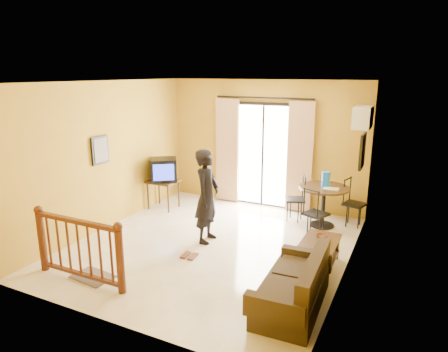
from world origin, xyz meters
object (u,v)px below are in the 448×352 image
at_px(television, 164,170).
at_px(standing_person, 207,196).
at_px(sofa, 296,289).
at_px(dining_table, 324,195).
at_px(coffee_table, 318,250).

height_order(television, standing_person, standing_person).
distance_m(television, sofa, 4.53).
height_order(dining_table, coffee_table, dining_table).
bearing_deg(television, dining_table, -26.35).
distance_m(dining_table, standing_person, 2.36).
bearing_deg(sofa, television, 143.34).
height_order(coffee_table, standing_person, standing_person).
bearing_deg(dining_table, standing_person, -136.51).
bearing_deg(standing_person, sofa, -129.99).
xyz_separation_m(dining_table, standing_person, (-1.70, -1.62, 0.20)).
height_order(sofa, standing_person, standing_person).
bearing_deg(television, standing_person, -68.34).
distance_m(coffee_table, standing_person, 2.11).
height_order(television, sofa, television).
bearing_deg(sofa, dining_table, 93.66).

